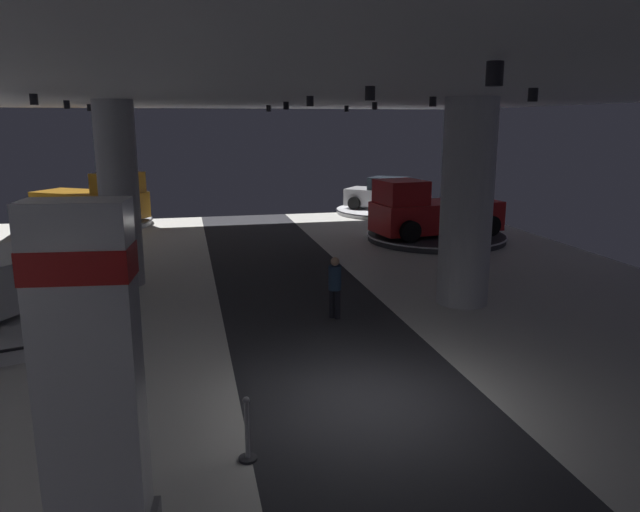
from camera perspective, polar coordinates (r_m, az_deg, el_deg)
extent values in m
cube|color=silver|center=(10.97, 4.48, -13.92)|extent=(24.00, 44.00, 0.05)
cube|color=#2D2D33|center=(10.96, 4.48, -13.78)|extent=(4.40, 44.00, 0.01)
cube|color=silver|center=(9.83, 5.07, 16.54)|extent=(24.00, 44.00, 0.10)
cylinder|color=black|center=(13.79, -25.64, 13.32)|extent=(0.16, 0.16, 0.22)
cylinder|color=black|center=(17.94, -23.01, 13.15)|extent=(0.16, 0.16, 0.22)
cylinder|color=black|center=(21.77, -21.14, 13.07)|extent=(0.16, 0.16, 0.22)
cylinder|color=black|center=(5.94, 16.32, 16.36)|extent=(0.16, 0.16, 0.22)
cylinder|color=black|center=(9.79, 4.80, 15.21)|extent=(0.16, 0.16, 0.22)
cylinder|color=black|center=(13.64, -0.96, 14.56)|extent=(0.16, 0.16, 0.22)
cylinder|color=black|center=(17.75, -3.25, 14.13)|extent=(0.16, 0.16, 0.22)
cylinder|color=black|center=(21.60, -4.93, 13.86)|extent=(0.16, 0.16, 0.22)
cylinder|color=black|center=(10.91, 19.65, 14.28)|extent=(0.16, 0.16, 0.22)
cylinder|color=black|center=(14.26, 10.72, 14.27)|extent=(0.16, 0.16, 0.22)
cylinder|color=black|center=(18.17, 5.24, 14.07)|extent=(0.16, 0.16, 0.22)
cylinder|color=black|center=(22.17, 2.54, 13.87)|extent=(0.16, 0.16, 0.22)
cylinder|color=silver|center=(16.43, 13.82, 4.90)|extent=(1.38, 1.38, 5.50)
cylinder|color=#ADADB2|center=(18.81, -18.62, 5.57)|extent=(1.17, 1.17, 5.50)
cube|color=white|center=(7.21, -21.21, -9.90)|extent=(1.15, 0.68, 3.75)
cube|color=red|center=(6.86, -22.01, -0.60)|extent=(1.18, 0.71, 0.36)
cylinder|color=#B7B7BC|center=(30.58, -20.96, 2.97)|extent=(5.57, 5.56, 0.26)
cylinder|color=black|center=(30.56, -20.97, 3.16)|extent=(5.68, 5.68, 0.05)
cube|color=#B77519|center=(30.45, -21.09, 4.60)|extent=(5.60, 4.63, 1.20)
cube|color=#B77519|center=(29.25, -18.71, 6.56)|extent=(2.46, 2.52, 1.00)
cube|color=#28333D|center=(29.57, -19.49, 6.56)|extent=(1.01, 1.51, 0.75)
cylinder|color=black|center=(30.24, -16.92, 4.22)|extent=(0.86, 0.69, 0.84)
cylinder|color=black|center=(28.42, -19.74, 3.51)|extent=(0.86, 0.69, 0.84)
cylinder|color=black|center=(32.59, -22.18, 4.41)|extent=(0.86, 0.69, 0.84)
cylinder|color=black|center=(30.90, -25.07, 3.74)|extent=(0.86, 0.69, 0.84)
cylinder|color=silver|center=(16.69, -28.06, -5.17)|extent=(5.89, 5.89, 0.37)
cylinder|color=black|center=(16.64, -28.11, -4.65)|extent=(6.00, 6.00, 0.05)
cylinder|color=black|center=(17.02, -21.04, -2.04)|extent=(0.68, 0.86, 0.84)
cylinder|color=black|center=(18.59, -26.64, -1.35)|extent=(0.68, 0.86, 0.84)
cylinder|color=silver|center=(32.69, 6.25, 4.30)|extent=(5.29, 5.29, 0.23)
cylinder|color=black|center=(32.68, 6.26, 4.45)|extent=(5.40, 5.40, 0.05)
cube|color=silver|center=(32.60, 6.28, 5.56)|extent=(4.41, 4.03, 0.90)
cube|color=#2D3842|center=(32.46, 6.57, 6.85)|extent=(2.46, 2.40, 0.70)
cylinder|color=black|center=(32.21, 3.27, 5.05)|extent=(0.67, 0.60, 0.68)
cylinder|color=black|center=(34.05, 4.57, 5.45)|extent=(0.67, 0.60, 0.68)
cylinder|color=black|center=(31.24, 8.13, 4.70)|extent=(0.67, 0.60, 0.68)
cylinder|color=black|center=(33.13, 9.19, 5.12)|extent=(0.67, 0.60, 0.68)
sphere|color=white|center=(32.87, 2.60, 5.88)|extent=(0.18, 0.18, 0.18)
sphere|color=white|center=(33.77, 3.27, 6.06)|extent=(0.18, 0.18, 0.18)
cylinder|color=#333338|center=(25.54, 10.97, 1.80)|extent=(5.70, 5.70, 0.27)
cylinder|color=white|center=(25.52, 10.98, 2.03)|extent=(5.81, 5.81, 0.05)
cube|color=red|center=(25.39, 11.06, 3.76)|extent=(5.53, 2.77, 1.20)
cube|color=red|center=(24.42, 7.72, 6.02)|extent=(1.93, 2.10, 1.00)
cube|color=#28333D|center=(24.66, 8.78, 6.05)|extent=(0.31, 1.74, 0.75)
cylinder|color=black|center=(23.53, 8.62, 2.33)|extent=(0.87, 0.39, 0.84)
cylinder|color=black|center=(25.58, 6.10, 3.24)|extent=(0.87, 0.39, 0.84)
cylinder|color=black|center=(25.50, 15.97, 2.79)|extent=(0.87, 0.39, 0.84)
cylinder|color=black|center=(27.41, 13.09, 3.62)|extent=(0.87, 0.39, 0.84)
cylinder|color=black|center=(15.08, 1.68, -4.57)|extent=(0.14, 0.14, 0.80)
cylinder|color=black|center=(15.18, 1.14, -4.45)|extent=(0.14, 0.14, 0.80)
cylinder|color=#233851|center=(14.95, 1.42, -2.09)|extent=(0.32, 0.32, 0.62)
sphere|color=tan|center=(14.85, 1.43, -0.53)|extent=(0.22, 0.22, 0.22)
cylinder|color=#333338|center=(9.39, -6.89, -18.63)|extent=(0.28, 0.28, 0.04)
cylinder|color=#B2B2B7|center=(9.16, -6.97, -16.17)|extent=(0.07, 0.07, 0.96)
sphere|color=#B2B2B7|center=(8.94, -7.06, -13.47)|extent=(0.10, 0.10, 0.10)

